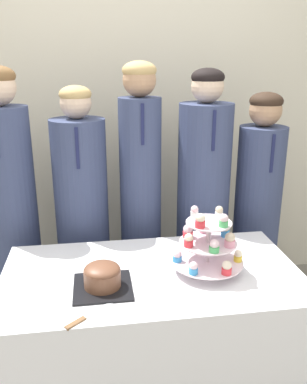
% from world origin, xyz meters
% --- Properties ---
extents(wall_back, '(9.00, 0.06, 2.70)m').
position_xyz_m(wall_back, '(0.00, 1.59, 1.35)').
color(wall_back, beige).
rests_on(wall_back, ground_plane).
extents(table, '(1.36, 0.73, 0.71)m').
position_xyz_m(table, '(0.00, 0.37, 0.36)').
color(table, white).
rests_on(table, ground_plane).
extents(round_cake, '(0.25, 0.25, 0.11)m').
position_xyz_m(round_cake, '(-0.23, 0.26, 0.77)').
color(round_cake, black).
rests_on(round_cake, table).
extents(cake_knife, '(0.24, 0.20, 0.01)m').
position_xyz_m(cake_knife, '(-0.29, 0.06, 0.72)').
color(cake_knife, silver).
rests_on(cake_knife, table).
extents(cupcake_stand, '(0.33, 0.33, 0.31)m').
position_xyz_m(cupcake_stand, '(0.25, 0.34, 0.85)').
color(cupcake_stand, silver).
rests_on(cupcake_stand, table).
extents(student_0, '(0.29, 0.30, 1.61)m').
position_xyz_m(student_0, '(-0.72, 0.99, 0.78)').
color(student_0, '#384266').
rests_on(student_0, ground_plane).
extents(student_1, '(0.31, 0.31, 1.51)m').
position_xyz_m(student_1, '(-0.32, 0.99, 0.71)').
color(student_1, '#384266').
rests_on(student_1, ground_plane).
extents(student_2, '(0.24, 0.25, 1.63)m').
position_xyz_m(student_2, '(0.02, 0.99, 0.81)').
color(student_2, '#384266').
rests_on(student_2, ground_plane).
extents(student_3, '(0.31, 0.32, 1.60)m').
position_xyz_m(student_3, '(0.40, 0.99, 0.76)').
color(student_3, '#384266').
rests_on(student_3, ground_plane).
extents(student_4, '(0.28, 0.29, 1.46)m').
position_xyz_m(student_4, '(0.76, 0.99, 0.70)').
color(student_4, '#384266').
rests_on(student_4, ground_plane).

